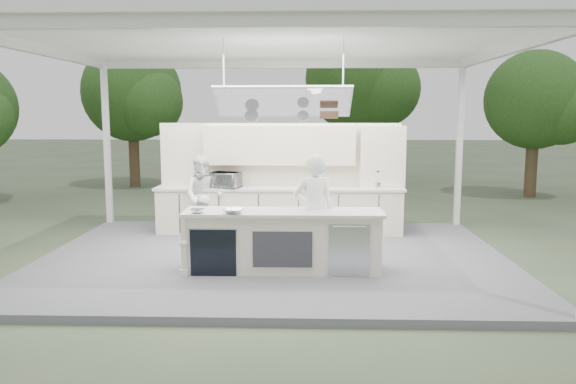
{
  "coord_description": "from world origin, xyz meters",
  "views": [
    {
      "loc": [
        0.56,
        -9.49,
        2.58
      ],
      "look_at": [
        0.23,
        0.4,
        1.18
      ],
      "focal_mm": 35.0,
      "sensor_mm": 36.0,
      "label": 1
    }
  ],
  "objects_px": {
    "back_counter": "(279,210)",
    "sous_chef": "(203,196)",
    "head_chef": "(314,211)",
    "demo_island": "(282,241)"
  },
  "relations": [
    {
      "from": "head_chef",
      "to": "sous_chef",
      "type": "relative_size",
      "value": 1.13
    },
    {
      "from": "back_counter",
      "to": "sous_chef",
      "type": "distance_m",
      "value": 1.58
    },
    {
      "from": "head_chef",
      "to": "sous_chef",
      "type": "bearing_deg",
      "value": -57.49
    },
    {
      "from": "demo_island",
      "to": "head_chef",
      "type": "bearing_deg",
      "value": 23.1
    },
    {
      "from": "head_chef",
      "to": "sous_chef",
      "type": "height_order",
      "value": "head_chef"
    },
    {
      "from": "back_counter",
      "to": "sous_chef",
      "type": "relative_size",
      "value": 3.14
    },
    {
      "from": "demo_island",
      "to": "head_chef",
      "type": "height_order",
      "value": "head_chef"
    },
    {
      "from": "back_counter",
      "to": "head_chef",
      "type": "bearing_deg",
      "value": -75.47
    },
    {
      "from": "back_counter",
      "to": "sous_chef",
      "type": "bearing_deg",
      "value": -166.93
    },
    {
      "from": "back_counter",
      "to": "head_chef",
      "type": "distance_m",
      "value": 2.72
    }
  ]
}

